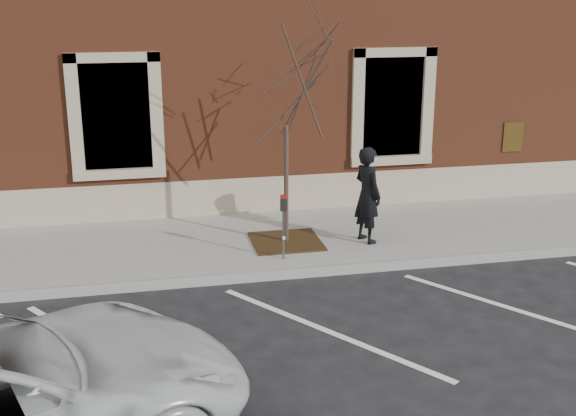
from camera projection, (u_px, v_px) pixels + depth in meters
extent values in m
plane|color=#28282B|center=(295.00, 277.00, 12.85)|extent=(120.00, 120.00, 0.00)
cube|color=#9E9C95|center=(276.00, 241.00, 14.47)|extent=(40.00, 3.50, 0.15)
cube|color=#9E9E99|center=(296.00, 274.00, 12.79)|extent=(40.00, 0.12, 0.15)
cube|color=brown|center=(231.00, 25.00, 18.95)|extent=(40.00, 8.50, 8.00)
cube|color=tan|center=(260.00, 194.00, 16.00)|extent=(40.00, 0.06, 0.80)
cube|color=black|center=(116.00, 115.00, 14.97)|extent=(1.40, 0.30, 2.20)
cube|color=tan|center=(120.00, 173.00, 15.16)|extent=(1.90, 0.20, 0.20)
cube|color=black|center=(390.00, 106.00, 16.17)|extent=(1.40, 0.30, 2.20)
cube|color=tan|center=(391.00, 160.00, 16.36)|extent=(1.90, 0.20, 0.20)
imported|color=black|center=(367.00, 195.00, 13.96)|extent=(0.65, 0.80, 1.89)
cylinder|color=#595B60|center=(283.00, 235.00, 13.16)|extent=(0.04, 0.04, 0.92)
cube|color=black|center=(283.00, 204.00, 12.99)|extent=(0.11, 0.08, 0.24)
cube|color=#B70F0C|center=(283.00, 196.00, 12.94)|extent=(0.10, 0.08, 0.06)
cube|color=white|center=(284.00, 238.00, 13.13)|extent=(0.05, 0.00, 0.06)
cube|color=#3B2812|center=(286.00, 241.00, 14.15)|extent=(1.33, 1.33, 0.03)
cylinder|color=#402F27|center=(286.00, 185.00, 13.82)|extent=(0.09, 0.09, 2.32)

